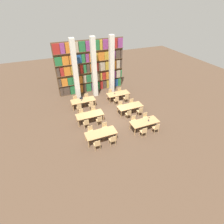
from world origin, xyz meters
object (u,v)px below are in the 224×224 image
object	(u,v)px
chair_1	(91,131)
reading_table_2	(90,115)
chair_3	(105,127)
chair_20	(116,100)
pillar_right	(112,66)
chair_6	(156,128)
reading_table_5	(118,94)
pillar_left	(75,71)
reading_table_3	(130,107)
desk_lamp_2	(115,92)
chair_5	(134,120)
chair_15	(132,103)
chair_10	(99,120)
chair_18	(91,105)
chair_11	(94,111)
pillar_center	(94,68)
chair_8	(86,123)
chair_16	(79,108)
chair_7	(146,117)
chair_17	(75,100)
reading_table_0	(101,133)
desk_lamp_1	(81,98)
chair_23	(120,91)
chair_0	(97,144)
chair_22	(126,98)
reading_table_1	(145,122)
chair_9	(82,113)
chair_19	(87,98)
laptop	(81,99)
chair_4	(144,132)
chair_13	(121,105)
chair_14	(140,111)
reading_table_4	(83,101)
chair_2	(113,140)
chair_12	(128,114)
chair_21	(111,93)

from	to	relation	value
chair_1	reading_table_2	bearing A→B (deg)	-104.70
chair_3	chair_20	bearing A→B (deg)	-125.49
pillar_right	chair_6	size ratio (longest dim) A/B	6.73
reading_table_5	pillar_left	bearing A→B (deg)	153.33
chair_3	reading_table_3	world-z (taller)	chair_3
desk_lamp_2	chair_5	bearing A→B (deg)	-91.94
chair_15	pillar_right	bearing A→B (deg)	-81.32
chair_10	chair_20	size ratio (longest dim) A/B	1.00
chair_18	chair_11	bearing A→B (deg)	-94.13
pillar_center	chair_8	world-z (taller)	pillar_center
chair_1	chair_3	bearing A→B (deg)	-180.00
chair_10	chair_16	bearing A→B (deg)	112.84
pillar_center	chair_7	bearing A→B (deg)	-68.82
chair_10	chair_11	bearing A→B (deg)	90.00
chair_6	chair_17	xyz separation A→B (m)	(-4.83, 6.73, 0.00)
reading_table_0	chair_11	bearing A→B (deg)	81.73
chair_5	desk_lamp_1	bearing A→B (deg)	-53.43
chair_16	chair_23	size ratio (longest dim) A/B	1.00
chair_0	chair_22	distance (m)	6.97
reading_table_1	chair_9	world-z (taller)	chair_9
chair_5	reading_table_3	distance (m)	1.86
chair_1	chair_19	world-z (taller)	same
laptop	chair_3	bearing A→B (deg)	98.61
chair_3	chair_20	distance (m)	4.37
reading_table_0	chair_20	xyz separation A→B (m)	(3.14, 4.32, -0.18)
chair_5	chair_22	size ratio (longest dim) A/B	1.00
pillar_center	reading_table_2	bearing A→B (deg)	-113.56
pillar_right	chair_4	world-z (taller)	pillar_right
chair_13	laptop	distance (m)	3.91
desk_lamp_1	chair_8	bearing A→B (deg)	-98.12
chair_13	chair_19	world-z (taller)	same
pillar_left	reading_table_5	world-z (taller)	pillar_left
chair_14	reading_table_4	bearing A→B (deg)	141.32
chair_2	chair_7	xyz separation A→B (m)	(3.65, 1.47, 0.00)
chair_12	chair_16	world-z (taller)	same
reading_table_1	chair_19	bearing A→B (deg)	117.45
chair_4	chair_21	world-z (taller)	same
reading_table_3	chair_17	xyz separation A→B (m)	(-4.26, 3.42, -0.18)
chair_0	chair_16	world-z (taller)	same
chair_4	chair_19	distance (m)	7.20
chair_4	chair_20	size ratio (longest dim) A/B	1.00
chair_15	chair_11	bearing A→B (deg)	-1.66
chair_11	desk_lamp_2	bearing A→B (deg)	-147.72
chair_3	laptop	distance (m)	4.72
chair_16	laptop	size ratio (longest dim) A/B	2.79
pillar_right	chair_2	world-z (taller)	pillar_right
chair_8	chair_19	bearing A→B (deg)	73.86
chair_0	reading_table_2	xyz separation A→B (m)	(0.48, 3.35, 0.18)
chair_7	chair_15	xyz separation A→B (m)	(0.03, 2.53, 0.00)
chair_2	chair_4	xyz separation A→B (m)	(2.53, -0.06, 0.00)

